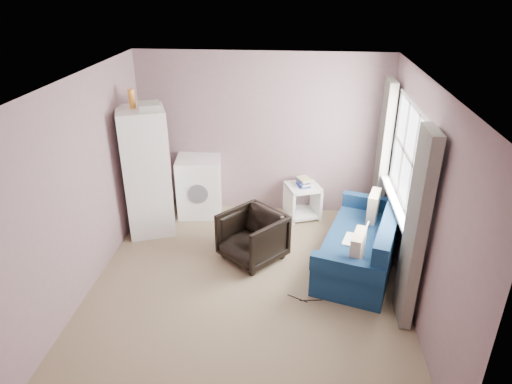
# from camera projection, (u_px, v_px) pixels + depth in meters

# --- Properties ---
(room) EXTENTS (3.84, 4.24, 2.54)m
(room) POSITION_uv_depth(u_px,v_px,m) (248.00, 194.00, 5.09)
(room) COLOR #968062
(room) RESTS_ON ground
(armchair) EXTENTS (0.98, 0.98, 0.74)m
(armchair) POSITION_uv_depth(u_px,v_px,m) (252.00, 235.00, 6.01)
(armchair) COLOR black
(armchair) RESTS_ON ground
(fridge) EXTENTS (0.82, 0.82, 2.11)m
(fridge) POSITION_uv_depth(u_px,v_px,m) (147.00, 171.00, 6.48)
(fridge) COLOR white
(fridge) RESTS_ON ground
(washing_machine) EXTENTS (0.74, 0.74, 0.94)m
(washing_machine) POSITION_uv_depth(u_px,v_px,m) (200.00, 184.00, 7.18)
(washing_machine) COLOR white
(washing_machine) RESTS_ON ground
(side_table) EXTENTS (0.62, 0.62, 0.66)m
(side_table) POSITION_uv_depth(u_px,v_px,m) (303.00, 199.00, 7.11)
(side_table) COLOR white
(side_table) RESTS_ON ground
(sofa) EXTENTS (1.35, 2.04, 0.84)m
(sofa) POSITION_uv_depth(u_px,v_px,m) (365.00, 245.00, 5.90)
(sofa) COLOR navy
(sofa) RESTS_ON ground
(window_dressing) EXTENTS (0.17, 2.62, 2.18)m
(window_dressing) POSITION_uv_depth(u_px,v_px,m) (397.00, 186.00, 5.62)
(window_dressing) COLOR white
(window_dressing) RESTS_ON ground
(floor_cables) EXTENTS (0.41, 0.13, 0.01)m
(floor_cables) POSITION_uv_depth(u_px,v_px,m) (304.00, 299.00, 5.38)
(floor_cables) COLOR black
(floor_cables) RESTS_ON ground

